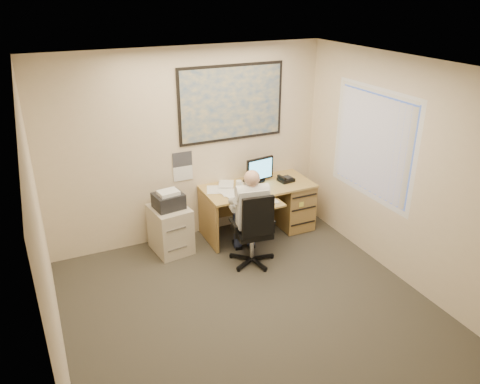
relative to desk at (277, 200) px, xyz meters
name	(u,v)px	position (x,y,z in m)	size (l,w,h in m)	color
room_shell	(263,213)	(-1.23, -1.90, 0.91)	(4.00, 4.50, 2.70)	#353229
desk	(277,200)	(0.00, 0.00, 0.00)	(1.60, 0.97, 1.11)	tan
world_map	(232,103)	(-0.58, 0.33, 1.46)	(1.56, 0.03, 1.06)	#1E4C93
wall_calendar	(183,166)	(-1.33, 0.34, 0.64)	(0.28, 0.01, 0.42)	white
window_blinds	(372,144)	(0.74, -1.10, 1.11)	(0.06, 1.40, 1.30)	beige
filing_cabinet	(170,225)	(-1.66, 0.00, -0.05)	(0.54, 0.62, 0.91)	#C0B49B
office_chair	(254,243)	(-0.77, -0.79, -0.14)	(0.70, 0.70, 1.04)	black
person	(251,217)	(-0.77, -0.71, 0.21)	(0.54, 0.77, 1.30)	silver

